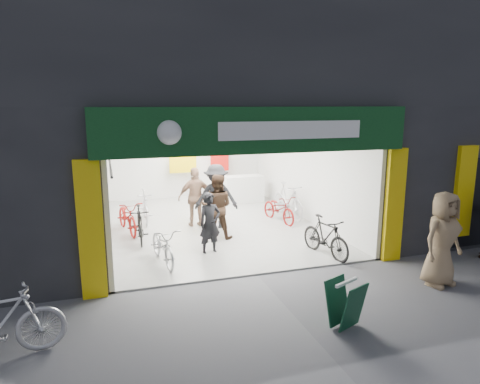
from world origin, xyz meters
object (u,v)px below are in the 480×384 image
bike_left_front (163,245)px  bike_right_front (325,237)px  pedestrian_near (442,239)px  sandwich_board (345,303)px

bike_left_front → bike_right_front: bearing=-18.9°
bike_right_front → pedestrian_near: bearing=-68.1°
bike_right_front → sandwich_board: 3.29m
bike_right_front → sandwich_board: (-1.29, -3.03, -0.06)m
pedestrian_near → sandwich_board: bearing=-172.6°
bike_left_front → sandwich_board: size_ratio=2.15×
bike_left_front → pedestrian_near: size_ratio=0.87×
sandwich_board → bike_left_front: bearing=100.3°
bike_left_front → sandwich_board: 4.45m
bike_right_front → pedestrian_near: pedestrian_near is taller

